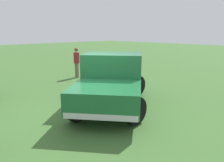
# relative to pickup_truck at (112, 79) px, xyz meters

# --- Properties ---
(ground_plane) EXTENTS (80.00, 80.00, 0.00)m
(ground_plane) POSITION_rel_pickup_truck_xyz_m (-1.08, -0.13, -0.95)
(ground_plane) COLOR #3D662D
(pickup_truck) EXTENTS (4.88, 4.38, 1.83)m
(pickup_truck) POSITION_rel_pickup_truck_xyz_m (0.00, 0.00, 0.00)
(pickup_truck) COLOR black
(pickup_truck) RESTS_ON ground_plane
(person_bystander) EXTENTS (0.38, 0.38, 1.68)m
(person_bystander) POSITION_rel_pickup_truck_xyz_m (2.04, 4.86, -0.00)
(person_bystander) COLOR #7A6B51
(person_bystander) RESTS_ON ground_plane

